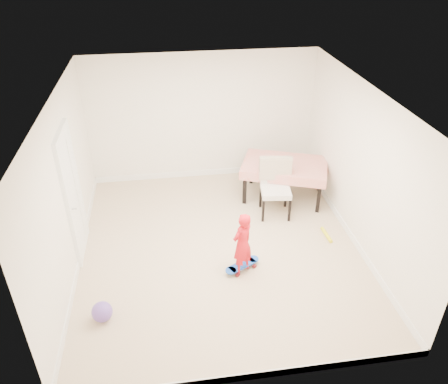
{
  "coord_description": "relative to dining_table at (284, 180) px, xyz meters",
  "views": [
    {
      "loc": [
        -0.77,
        -5.64,
        4.55
      ],
      "look_at": [
        0.1,
        0.2,
        0.95
      ],
      "focal_mm": 35.0,
      "sensor_mm": 36.0,
      "label": 1
    }
  ],
  "objects": [
    {
      "name": "dining_table",
      "position": [
        0.0,
        0.0,
        0.0
      ],
      "size": [
        1.81,
        1.48,
        0.73
      ],
      "primitive_type": null,
      "rotation": [
        0.0,
        0.0,
        -0.37
      ],
      "color": "#B30D09",
      "rests_on": "ground"
    },
    {
      "name": "baseboard_back",
      "position": [
        -1.44,
        1.08,
        -0.31
      ],
      "size": [
        4.5,
        0.02,
        0.12
      ],
      "primitive_type": "cube",
      "color": "white",
      "rests_on": "ground"
    },
    {
      "name": "wall_right",
      "position": [
        0.79,
        -1.41,
        0.93
      ],
      "size": [
        0.04,
        5.0,
        2.6
      ],
      "primitive_type": "cube",
      "color": "white",
      "rests_on": "ground"
    },
    {
      "name": "baseboard_left",
      "position": [
        -3.68,
        -1.41,
        -0.31
      ],
      "size": [
        0.02,
        5.0,
        0.12
      ],
      "primitive_type": "cube",
      "color": "white",
      "rests_on": "ground"
    },
    {
      "name": "door",
      "position": [
        -3.67,
        -1.11,
        0.66
      ],
      "size": [
        0.11,
        0.94,
        2.11
      ],
      "primitive_type": "cube",
      "color": "white",
      "rests_on": "ground"
    },
    {
      "name": "ground",
      "position": [
        -1.44,
        -1.41,
        -0.37
      ],
      "size": [
        5.0,
        5.0,
        0.0
      ],
      "primitive_type": "plane",
      "color": "#C8AD8B",
      "rests_on": "ground"
    },
    {
      "name": "wall_left",
      "position": [
        -3.67,
        -1.41,
        0.93
      ],
      "size": [
        0.04,
        5.0,
        2.6
      ],
      "primitive_type": "cube",
      "color": "white",
      "rests_on": "ground"
    },
    {
      "name": "balloon",
      "position": [
        -3.22,
        -2.71,
        -0.23
      ],
      "size": [
        0.28,
        0.28,
        0.28
      ],
      "primitive_type": "sphere",
      "color": "#6A49B0",
      "rests_on": "ground"
    },
    {
      "name": "baseboard_front",
      "position": [
        -1.44,
        -3.9,
        -0.31
      ],
      "size": [
        4.5,
        0.02,
        0.12
      ],
      "primitive_type": "cube",
      "color": "white",
      "rests_on": "ground"
    },
    {
      "name": "wall_back",
      "position": [
        -1.44,
        1.07,
        0.93
      ],
      "size": [
        4.5,
        0.04,
        2.6
      ],
      "primitive_type": "cube",
      "color": "white",
      "rests_on": "ground"
    },
    {
      "name": "ceiling",
      "position": [
        -1.44,
        -1.41,
        2.21
      ],
      "size": [
        4.5,
        5.0,
        0.04
      ],
      "primitive_type": "cube",
      "color": "white",
      "rests_on": "wall_back"
    },
    {
      "name": "baseboard_right",
      "position": [
        0.8,
        -1.41,
        -0.31
      ],
      "size": [
        0.02,
        5.0,
        0.12
      ],
      "primitive_type": "cube",
      "color": "white",
      "rests_on": "ground"
    },
    {
      "name": "dining_chair",
      "position": [
        -0.31,
        -0.57,
        0.16
      ],
      "size": [
        0.65,
        0.72,
        1.05
      ],
      "primitive_type": null,
      "rotation": [
        0.0,
        0.0,
        -0.12
      ],
      "color": "white",
      "rests_on": "ground"
    },
    {
      "name": "wall_front",
      "position": [
        -1.44,
        -3.89,
        0.93
      ],
      "size": [
        4.5,
        0.04,
        2.6
      ],
      "primitive_type": "cube",
      "color": "white",
      "rests_on": "ground"
    },
    {
      "name": "skateboard",
      "position": [
        -1.17,
        -1.98,
        -0.32
      ],
      "size": [
        0.65,
        0.49,
        0.09
      ],
      "primitive_type": null,
      "rotation": [
        0.0,
        0.0,
        0.49
      ],
      "color": "blue",
      "rests_on": "ground"
    },
    {
      "name": "child",
      "position": [
        -1.19,
        -2.05,
        0.15
      ],
      "size": [
        0.45,
        0.42,
        1.03
      ],
      "primitive_type": "imported",
      "rotation": [
        0.0,
        0.0,
        3.79
      ],
      "color": "red",
      "rests_on": "ground"
    },
    {
      "name": "foam_toy",
      "position": [
        0.41,
        -1.37,
        -0.34
      ],
      "size": [
        0.08,
        0.4,
        0.06
      ],
      "primitive_type": "cylinder",
      "rotation": [
        1.57,
        0.0,
        0.05
      ],
      "color": "yellow",
      "rests_on": "ground"
    }
  ]
}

